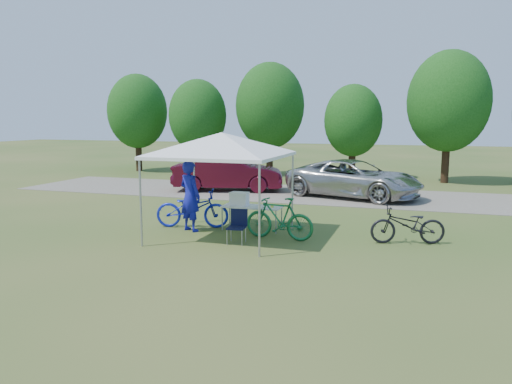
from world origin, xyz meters
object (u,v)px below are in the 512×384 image
at_px(cooler, 239,199).
at_px(sedan, 228,173).
at_px(folding_chair, 238,223).
at_px(bike_blue, 192,209).
at_px(folding_table, 252,207).
at_px(minivan, 354,179).
at_px(cyclist, 190,196).
at_px(bike_dark, 408,225).
at_px(bike_green, 279,218).

distance_m(cooler, sedan, 7.49).
distance_m(folding_chair, bike_blue, 2.23).
distance_m(folding_table, minivan, 6.98).
bearing_deg(minivan, sedan, 105.94).
bearing_deg(minivan, bike_blue, 169.66).
height_order(cyclist, minivan, cyclist).
bearing_deg(folding_chair, cyclist, 147.93).
relative_size(folding_table, cyclist, 0.84).
xyz_separation_m(folding_chair, bike_blue, (-1.84, 1.26, 0.05)).
xyz_separation_m(folding_table, bike_dark, (4.16, -0.29, -0.15)).
height_order(cooler, cyclist, cyclist).
height_order(cyclist, sedan, cyclist).
bearing_deg(folding_table, folding_chair, -84.97).
xyz_separation_m(bike_blue, sedan, (-1.69, 7.08, 0.24)).
height_order(cyclist, bike_blue, cyclist).
relative_size(cyclist, bike_dark, 1.07).
xyz_separation_m(bike_blue, bike_dark, (5.87, -0.06, -0.07)).
xyz_separation_m(minivan, sedan, (-5.36, 0.15, 0.04)).
relative_size(bike_blue, bike_dark, 1.14).
bearing_deg(bike_blue, sedan, -0.42).
bearing_deg(sedan, bike_dark, -148.55).
xyz_separation_m(bike_blue, minivan, (3.67, 6.93, 0.21)).
bearing_deg(folding_table, cooler, -180.00).
bearing_deg(minivan, bike_dark, -144.94).
bearing_deg(minivan, bike_green, -169.57).
height_order(folding_table, bike_blue, bike_blue).
distance_m(bike_green, minivan, 7.59).
relative_size(bike_dark, minivan, 0.35).
height_order(cyclist, bike_green, cyclist).
height_order(minivan, sedan, sedan).
relative_size(bike_green, minivan, 0.35).
height_order(folding_table, minivan, minivan).
bearing_deg(bike_green, bike_blue, -97.41).
bearing_deg(bike_dark, folding_chair, -89.04).
xyz_separation_m(cyclist, minivan, (3.53, 7.35, -0.22)).
bearing_deg(cooler, minivan, 70.83).
distance_m(cooler, bike_dark, 4.56).
height_order(folding_table, bike_green, bike_green).
bearing_deg(cooler, folding_chair, -71.45).
bearing_deg(cooler, cyclist, -151.54).
xyz_separation_m(folding_table, cooler, (-0.37, -0.00, 0.23)).
xyz_separation_m(folding_table, cyclist, (-1.57, -0.65, 0.34)).
bearing_deg(bike_blue, cyclist, -175.43).
xyz_separation_m(folding_chair, bike_dark, (4.03, 1.20, -0.01)).
xyz_separation_m(bike_green, sedan, (-4.42, 7.68, 0.24)).
bearing_deg(bike_green, folding_chair, -48.29).
bearing_deg(bike_dark, minivan, -178.14).
xyz_separation_m(folding_chair, sedan, (-3.53, 8.34, 0.30)).
distance_m(folding_table, folding_chair, 1.51).
xyz_separation_m(folding_table, sedan, (-3.40, 6.85, 0.16)).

